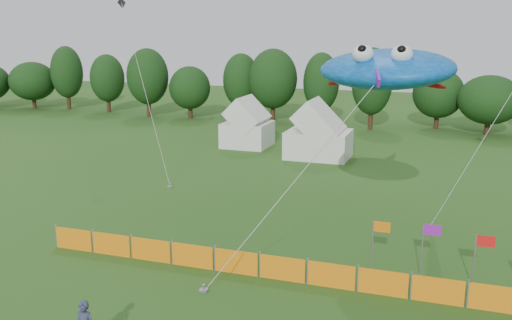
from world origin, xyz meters
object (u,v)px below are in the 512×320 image
(tent_left, at_px, (247,126))
(barrier_fence, at_px, (282,269))
(tent_right, at_px, (319,135))
(stingray_kite, at_px, (387,69))

(tent_left, distance_m, barrier_fence, 26.96)
(tent_left, distance_m, tent_right, 7.15)
(tent_left, relative_size, barrier_fence, 0.18)
(tent_left, relative_size, tent_right, 0.79)
(barrier_fence, bearing_deg, tent_left, 113.01)
(barrier_fence, relative_size, stingray_kite, 1.40)
(tent_left, xyz_separation_m, barrier_fence, (10.53, -24.79, -1.23))
(tent_right, bearing_deg, barrier_fence, -80.57)
(tent_right, height_order, stingray_kite, stingray_kite)
(tent_left, height_order, tent_right, tent_right)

